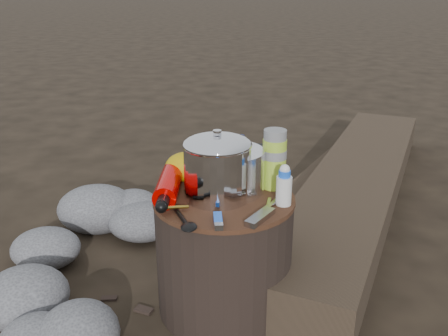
{
  "coord_description": "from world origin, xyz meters",
  "views": [
    {
      "loc": [
        -0.0,
        -1.34,
        0.99
      ],
      "look_at": [
        0.0,
        0.0,
        0.48
      ],
      "focal_mm": 39.34,
      "sensor_mm": 36.0,
      "label": 1
    }
  ],
  "objects_px": {
    "camping_pot": "(217,166)",
    "travel_mug": "(261,165)",
    "fuel_bottle": "(169,185)",
    "thermos": "(274,159)",
    "stump": "(224,254)",
    "log_main": "(356,187)"
  },
  "relations": [
    {
      "from": "fuel_bottle",
      "to": "travel_mug",
      "type": "xyz_separation_m",
      "value": [
        0.28,
        0.1,
        0.02
      ]
    },
    {
      "from": "log_main",
      "to": "thermos",
      "type": "relative_size",
      "value": 11.63
    },
    {
      "from": "log_main",
      "to": "fuel_bottle",
      "type": "distance_m",
      "value": 1.14
    },
    {
      "from": "camping_pot",
      "to": "thermos",
      "type": "bearing_deg",
      "value": 23.96
    },
    {
      "from": "fuel_bottle",
      "to": "thermos",
      "type": "height_order",
      "value": "thermos"
    },
    {
      "from": "stump",
      "to": "camping_pot",
      "type": "height_order",
      "value": "camping_pot"
    },
    {
      "from": "camping_pot",
      "to": "fuel_bottle",
      "type": "relative_size",
      "value": 0.69
    },
    {
      "from": "thermos",
      "to": "travel_mug",
      "type": "relative_size",
      "value": 1.57
    },
    {
      "from": "stump",
      "to": "fuel_bottle",
      "type": "height_order",
      "value": "fuel_bottle"
    },
    {
      "from": "stump",
      "to": "log_main",
      "type": "height_order",
      "value": "stump"
    },
    {
      "from": "travel_mug",
      "to": "stump",
      "type": "bearing_deg",
      "value": -136.47
    },
    {
      "from": "camping_pot",
      "to": "fuel_bottle",
      "type": "xyz_separation_m",
      "value": [
        -0.15,
        0.01,
        -0.06
      ]
    },
    {
      "from": "stump",
      "to": "travel_mug",
      "type": "height_order",
      "value": "travel_mug"
    },
    {
      "from": "camping_pot",
      "to": "fuel_bottle",
      "type": "bearing_deg",
      "value": 174.33
    },
    {
      "from": "log_main",
      "to": "camping_pot",
      "type": "relative_size",
      "value": 10.87
    },
    {
      "from": "thermos",
      "to": "camping_pot",
      "type": "bearing_deg",
      "value": -156.04
    },
    {
      "from": "stump",
      "to": "thermos",
      "type": "bearing_deg",
      "value": 26.71
    },
    {
      "from": "camping_pot",
      "to": "travel_mug",
      "type": "relative_size",
      "value": 1.68
    },
    {
      "from": "log_main",
      "to": "travel_mug",
      "type": "distance_m",
      "value": 0.9
    },
    {
      "from": "stump",
      "to": "camping_pot",
      "type": "distance_m",
      "value": 0.29
    },
    {
      "from": "thermos",
      "to": "stump",
      "type": "bearing_deg",
      "value": -153.29
    },
    {
      "from": "stump",
      "to": "thermos",
      "type": "xyz_separation_m",
      "value": [
        0.15,
        0.08,
        0.29
      ]
    }
  ]
}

